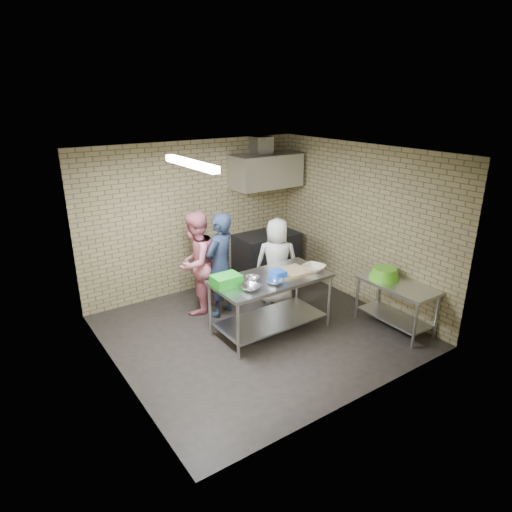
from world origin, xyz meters
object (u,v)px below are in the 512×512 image
(bottle_red, at_px, (262,173))
(bottle_green, at_px, (279,172))
(blue_tub, at_px, (278,275))
(woman_white, at_px, (277,261))
(prep_table, at_px, (271,304))
(green_basin, at_px, (384,273))
(green_crate, at_px, (226,280))
(man_navy, at_px, (220,265))
(stove, at_px, (267,256))
(side_counter, at_px, (395,306))
(woman_pink, at_px, (196,263))

(bottle_red, bearing_deg, bottle_green, 0.00)
(blue_tub, height_order, woman_white, woman_white)
(prep_table, height_order, green_basin, green_basin)
(prep_table, relative_size, green_crate, 4.50)
(woman_white, bearing_deg, man_navy, 25.12)
(stove, bearing_deg, bottle_red, 78.23)
(green_crate, height_order, green_basin, green_crate)
(blue_tub, bearing_deg, side_counter, -30.27)
(green_basin, bearing_deg, prep_table, 154.39)
(bottle_green, xyz_separation_m, woman_pink, (-2.23, -0.74, -1.16))
(side_counter, relative_size, woman_pink, 0.71)
(bottle_green, distance_m, man_navy, 2.52)
(green_crate, distance_m, green_basin, 2.47)
(green_basin, relative_size, bottle_red, 2.56)
(side_counter, bearing_deg, stove, 99.29)
(green_crate, xyz_separation_m, woman_white, (1.38, 0.63, -0.21))
(blue_tub, bearing_deg, woman_white, 53.66)
(prep_table, relative_size, green_basin, 3.84)
(green_basin, relative_size, woman_white, 0.31)
(man_navy, bearing_deg, bottle_green, -174.96)
(blue_tub, relative_size, woman_pink, 0.12)
(stove, xyz_separation_m, bottle_red, (0.05, 0.24, 1.58))
(green_basin, xyz_separation_m, bottle_green, (0.02, 2.74, 1.18))
(side_counter, xyz_separation_m, woman_white, (-0.95, 1.77, 0.38))
(blue_tub, xyz_separation_m, man_navy, (-0.39, 1.01, -0.09))
(green_crate, bearing_deg, woman_white, 24.67)
(blue_tub, height_order, man_navy, man_navy)
(side_counter, relative_size, bottle_green, 8.00)
(man_navy, xyz_separation_m, woman_pink, (-0.27, 0.32, -0.01))
(green_basin, distance_m, bottle_green, 2.98)
(side_counter, relative_size, bottle_red, 6.67)
(blue_tub, bearing_deg, prep_table, 116.57)
(stove, distance_m, green_crate, 2.52)
(prep_table, distance_m, green_basin, 1.82)
(blue_tub, distance_m, bottle_green, 2.81)
(stove, distance_m, blue_tub, 2.21)
(bottle_green, bearing_deg, blue_tub, -127.20)
(woman_white, bearing_deg, green_crate, 58.46)
(green_crate, relative_size, bottle_green, 2.62)
(green_basin, distance_m, woman_pink, 2.98)
(green_crate, height_order, woman_pink, woman_pink)
(prep_table, xyz_separation_m, green_crate, (-0.70, 0.12, 0.52))
(side_counter, distance_m, blue_tub, 1.91)
(woman_pink, bearing_deg, bottle_green, 165.18)
(prep_table, bearing_deg, stove, 55.90)
(green_crate, bearing_deg, prep_table, -9.73)
(bottle_red, height_order, man_navy, bottle_red)
(bottle_green, relative_size, woman_white, 0.10)
(bottle_red, distance_m, woman_pink, 2.30)
(bottle_red, relative_size, woman_pink, 0.11)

